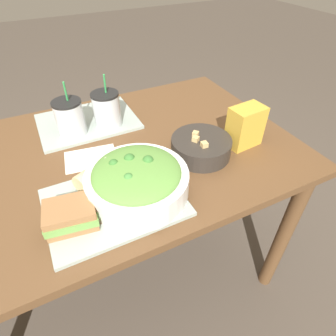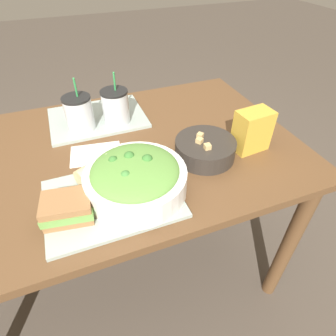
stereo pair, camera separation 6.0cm
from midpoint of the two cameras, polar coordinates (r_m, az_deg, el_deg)
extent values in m
plane|color=#4C4238|center=(1.60, -7.91, -19.69)|extent=(12.00, 12.00, 0.00)
cube|color=brown|center=(1.02, -11.75, 2.26)|extent=(1.43, 0.85, 0.03)
cylinder|color=brown|center=(1.33, 24.51, -14.14)|extent=(0.06, 0.06, 0.75)
cylinder|color=brown|center=(1.72, 9.10, 3.98)|extent=(0.06, 0.06, 0.75)
cube|color=#99A89E|center=(0.83, -9.21, -6.21)|extent=(0.38, 0.29, 0.01)
cube|color=#99A89E|center=(1.21, -12.74, 9.89)|extent=(0.38, 0.29, 0.01)
cylinder|color=white|center=(0.81, -4.40, -2.79)|extent=(0.29, 0.29, 0.07)
ellipsoid|color=#5B8E3D|center=(0.78, -4.56, -0.54)|extent=(0.25, 0.25, 0.05)
sphere|color=#38702D|center=(0.79, -2.07, 1.61)|extent=(0.03, 0.03, 0.03)
sphere|color=#38702D|center=(0.80, -5.76, 2.21)|extent=(0.03, 0.03, 0.03)
sphere|color=#427F38|center=(0.74, -6.33, -1.59)|extent=(0.03, 0.03, 0.03)
sphere|color=#38702D|center=(0.80, -8.96, 1.42)|extent=(0.03, 0.03, 0.03)
cube|color=beige|center=(0.78, -6.17, 0.28)|extent=(0.06, 0.05, 0.01)
cube|color=beige|center=(0.82, -8.88, 1.89)|extent=(0.06, 0.05, 0.01)
cylinder|color=#2D2823|center=(0.97, 9.30, 3.81)|extent=(0.21, 0.21, 0.06)
cylinder|color=#5B2D19|center=(0.96, 9.45, 4.97)|extent=(0.19, 0.19, 0.01)
cube|color=tan|center=(0.96, 8.33, 6.44)|extent=(0.03, 0.03, 0.02)
cube|color=tan|center=(0.91, 9.88, 4.17)|extent=(0.02, 0.02, 0.02)
cube|color=tan|center=(0.94, 8.24, 5.40)|extent=(0.03, 0.03, 0.02)
cube|color=olive|center=(0.80, -17.36, -8.87)|extent=(0.14, 0.11, 0.02)
cube|color=#6B9E47|center=(0.78, -17.68, -7.81)|extent=(0.14, 0.12, 0.02)
cube|color=olive|center=(0.76, -18.01, -6.71)|extent=(0.14, 0.11, 0.02)
cylinder|color=#DBBC84|center=(0.88, -11.45, 0.15)|extent=(0.17, 0.13, 0.06)
cylinder|color=beige|center=(0.92, -7.65, 2.52)|extent=(0.03, 0.05, 0.05)
cylinder|color=silver|center=(1.11, -16.08, 10.41)|extent=(0.10, 0.10, 0.12)
cylinder|color=black|center=(1.11, -16.01, 10.10)|extent=(0.09, 0.09, 0.10)
cylinder|color=black|center=(1.08, -16.72, 13.41)|extent=(0.10, 0.10, 0.01)
cylinder|color=green|center=(1.07, -16.68, 15.20)|extent=(0.01, 0.02, 0.08)
cylinder|color=silver|center=(1.13, -9.03, 11.98)|extent=(0.10, 0.10, 0.12)
cylinder|color=#701E47|center=(1.13, -8.99, 11.66)|extent=(0.09, 0.09, 0.10)
cylinder|color=black|center=(1.10, -9.39, 15.00)|extent=(0.10, 0.10, 0.01)
cylinder|color=green|center=(1.08, -9.20, 16.79)|extent=(0.01, 0.02, 0.08)
cube|color=gold|center=(1.03, 18.36, 7.18)|extent=(0.13, 0.09, 0.15)
cube|color=silver|center=(1.01, -12.81, 2.78)|extent=(0.19, 0.15, 0.00)
camera|label=1|loc=(0.03, -87.95, 1.75)|focal=30.00mm
camera|label=2|loc=(0.03, 92.05, -1.75)|focal=30.00mm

